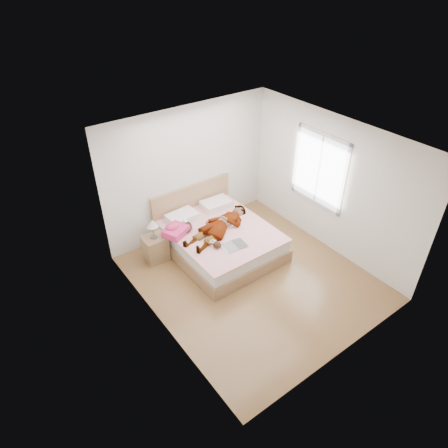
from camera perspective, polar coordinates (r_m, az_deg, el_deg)
name	(u,v)px	position (r m, az deg, el deg)	size (l,w,h in m)	color
ground	(252,278)	(7.22, 4.04, -7.69)	(4.00, 4.00, 0.00)	#513119
woman	(219,224)	(7.44, -0.67, 0.02)	(0.62, 1.65, 0.23)	white
hair	(181,226)	(7.55, -6.19, -0.34)	(0.42, 0.51, 0.08)	black
phone	(185,220)	(7.46, -5.59, 0.52)	(0.04, 0.09, 0.01)	silver
room_shell	(319,170)	(7.62, 13.45, 7.58)	(4.00, 4.00, 4.00)	white
bed	(218,238)	(7.67, -0.82, -1.96)	(1.80, 2.08, 1.00)	brown
towel	(175,230)	(7.37, -7.01, -0.87)	(0.54, 0.49, 0.23)	#D93B8B
magazine	(235,245)	(7.08, 1.55, -3.08)	(0.49, 0.35, 0.03)	white
coffee_mug	(213,243)	(7.06, -1.53, -2.77)	(0.14, 0.10, 0.10)	white
plush_toy	(216,244)	(7.02, -1.14, -2.91)	(0.19, 0.23, 0.12)	black
nightstand	(155,246)	(7.53, -9.80, -3.19)	(0.42, 0.37, 0.89)	brown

